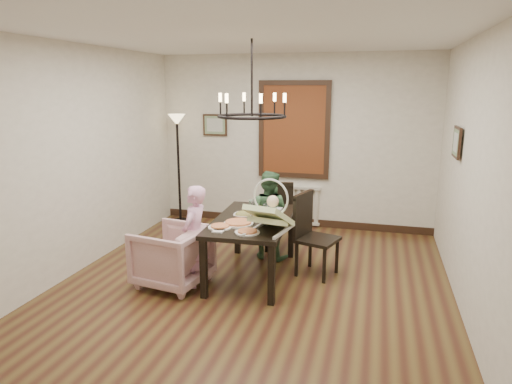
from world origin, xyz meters
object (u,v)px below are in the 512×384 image
at_px(chair_far, 279,217).
at_px(baby_bouncer, 269,214).
at_px(floor_lamp, 179,171).
at_px(seated_man, 268,222).
at_px(chair_right, 318,235).
at_px(dining_table, 252,225).
at_px(elderly_woman, 195,245).
at_px(drinking_glass, 255,213).
at_px(armchair, 172,256).

relative_size(chair_far, baby_bouncer, 1.53).
xyz_separation_m(baby_bouncer, floor_lamp, (-2.13, 2.30, -0.03)).
bearing_deg(seated_man, chair_right, 159.57).
bearing_deg(chair_right, dining_table, 125.03).
distance_m(elderly_woman, drinking_glass, 0.80).
bearing_deg(chair_right, chair_far, 57.59).
relative_size(seated_man, baby_bouncer, 1.62).
relative_size(armchair, elderly_woman, 0.78).
bearing_deg(drinking_glass, elderly_woman, -144.58).
relative_size(chair_right, armchair, 1.33).
bearing_deg(seated_man, drinking_glass, 99.54).
distance_m(chair_far, floor_lamp, 2.14).
xyz_separation_m(armchair, seated_man, (0.88, 1.15, 0.15)).
xyz_separation_m(chair_far, seated_man, (-0.07, -0.38, 0.03)).
relative_size(elderly_woman, baby_bouncer, 1.61).
height_order(chair_far, seated_man, seated_man).
height_order(armchair, baby_bouncer, baby_bouncer).
relative_size(seated_man, drinking_glass, 7.18).
xyz_separation_m(chair_far, armchair, (-0.94, -1.53, -0.12)).
height_order(chair_right, elderly_woman, chair_right).
relative_size(elderly_woman, floor_lamp, 0.55).
bearing_deg(baby_bouncer, floor_lamp, 144.06).
xyz_separation_m(dining_table, elderly_woman, (-0.57, -0.43, -0.15)).
relative_size(baby_bouncer, floor_lamp, 0.34).
bearing_deg(baby_bouncer, armchair, -165.15).
height_order(dining_table, chair_far, chair_far).
bearing_deg(armchair, baby_bouncer, 102.83).
relative_size(chair_far, drinking_glass, 6.80).
height_order(elderly_woman, drinking_glass, elderly_woman).
bearing_deg(dining_table, chair_right, 14.40).
relative_size(armchair, seated_man, 0.78).
xyz_separation_m(armchair, floor_lamp, (-0.98, 2.37, 0.55)).
xyz_separation_m(dining_table, baby_bouncer, (0.31, -0.42, 0.29)).
relative_size(dining_table, armchair, 2.06).
bearing_deg(floor_lamp, baby_bouncer, -47.28).
relative_size(chair_right, drinking_glass, 7.44).
height_order(seated_man, drinking_glass, seated_man).
distance_m(armchair, floor_lamp, 2.62).
relative_size(chair_far, chair_right, 0.91).
bearing_deg(floor_lamp, armchair, -67.64).
bearing_deg(elderly_woman, floor_lamp, -149.82).
height_order(chair_right, floor_lamp, floor_lamp).
height_order(chair_right, seated_man, chair_right).
bearing_deg(armchair, chair_right, 123.62).
xyz_separation_m(dining_table, armchair, (-0.84, -0.49, -0.29)).
distance_m(elderly_woman, floor_lamp, 2.66).
xyz_separation_m(baby_bouncer, drinking_glass, (-0.28, 0.42, -0.13)).
distance_m(armchair, baby_bouncer, 1.29).
height_order(chair_right, drinking_glass, chair_right).
distance_m(seated_man, drinking_glass, 0.72).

